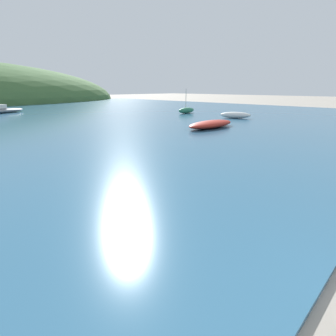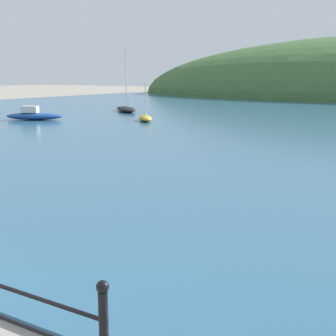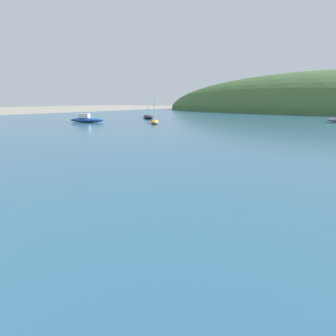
{
  "view_description": "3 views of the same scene",
  "coord_description": "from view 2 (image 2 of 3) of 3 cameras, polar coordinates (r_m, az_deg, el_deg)",
  "views": [
    {
      "loc": [
        -3.45,
        1.4,
        2.88
      ],
      "look_at": [
        0.79,
        5.61,
        1.04
      ],
      "focal_mm": 28.0,
      "sensor_mm": 36.0,
      "label": 1
    },
    {
      "loc": [
        5.32,
        -1.54,
        3.01
      ],
      "look_at": [
        0.87,
        5.94,
        1.27
      ],
      "focal_mm": 50.0,
      "sensor_mm": 36.0,
      "label": 2
    },
    {
      "loc": [
        5.49,
        2.61,
        2.35
      ],
      "look_at": [
        1.99,
        7.44,
        0.81
      ],
      "focal_mm": 28.0,
      "sensor_mm": 36.0,
      "label": 3
    }
  ],
  "objects": [
    {
      "name": "boat_blue_hull",
      "position": [
        29.89,
        -2.78,
        6.13
      ],
      "size": [
        2.25,
        2.46,
        2.42
      ],
      "color": "gold",
      "rests_on": "water"
    },
    {
      "name": "boat_white_sailboat",
      "position": [
        37.59,
        -5.14,
        7.21
      ],
      "size": [
        3.95,
        3.6,
        5.04
      ],
      "color": "black",
      "rests_on": "water"
    },
    {
      "name": "boat_far_right",
      "position": [
        31.78,
        -16.04,
        6.18
      ],
      "size": [
        3.8,
        2.74,
        0.9
      ],
      "color": "#1E4793",
      "rests_on": "water"
    }
  ]
}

